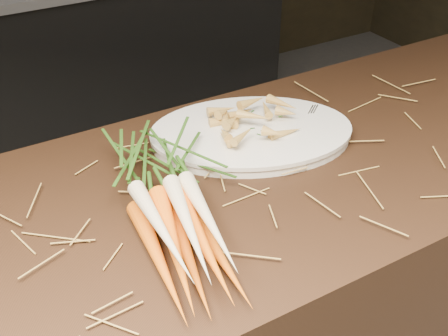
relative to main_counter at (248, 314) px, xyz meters
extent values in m
cube|color=black|center=(0.00, 0.00, 0.00)|extent=(2.40, 0.70, 0.90)
cube|color=black|center=(0.30, 1.88, -0.05)|extent=(1.80, 0.60, 0.80)
cone|color=orange|center=(-0.29, -0.16, 0.47)|extent=(0.08, 0.31, 0.04)
cone|color=orange|center=(-0.24, -0.17, 0.47)|extent=(0.11, 0.31, 0.04)
cone|color=orange|center=(-0.20, -0.18, 0.47)|extent=(0.07, 0.31, 0.04)
cone|color=orange|center=(-0.27, -0.18, 0.50)|extent=(0.12, 0.31, 0.04)
cone|color=orange|center=(-0.22, -0.19, 0.50)|extent=(0.09, 0.31, 0.04)
cone|color=beige|center=(-0.28, -0.15, 0.52)|extent=(0.06, 0.29, 0.05)
cone|color=beige|center=(-0.24, -0.17, 0.53)|extent=(0.10, 0.29, 0.04)
cone|color=beige|center=(-0.20, -0.17, 0.52)|extent=(0.08, 0.29, 0.05)
ellipsoid|color=#3A651F|center=(-0.19, 0.09, 0.50)|extent=(0.24, 0.29, 0.10)
cube|color=silver|center=(0.22, 0.04, 0.48)|extent=(0.15, 0.12, 0.00)
camera|label=1|loc=(-0.54, -0.82, 1.14)|focal=45.00mm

